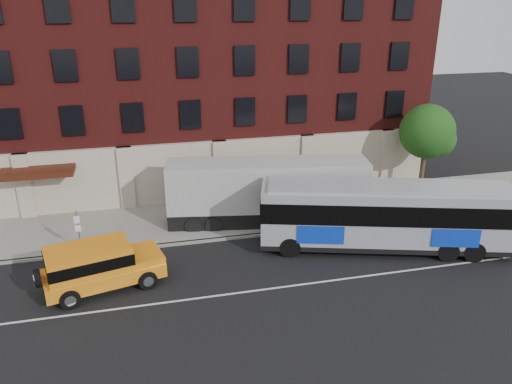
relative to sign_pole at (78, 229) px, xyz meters
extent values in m
plane|color=black|center=(8.50, -6.15, -1.45)|extent=(120.00, 120.00, 0.00)
cube|color=gray|center=(8.50, 2.85, -1.38)|extent=(60.00, 6.00, 0.15)
cube|color=gray|center=(8.50, -0.15, -1.38)|extent=(60.00, 0.25, 0.15)
cube|color=silver|center=(8.50, -5.65, -1.45)|extent=(60.00, 0.12, 0.01)
cube|color=#591715|center=(8.50, 10.85, 6.20)|extent=(30.00, 10.00, 15.00)
cube|color=#BBAE95|center=(8.50, 5.70, 0.70)|extent=(30.00, 0.35, 4.00)
cube|color=#3F160B|center=(-2.50, 4.85, 1.80)|extent=(4.20, 2.20, 0.30)
cube|color=#BBAE95|center=(-3.50, 5.60, 0.70)|extent=(0.90, 0.55, 4.00)
cube|color=#BBAE95|center=(2.50, 5.60, 0.70)|extent=(0.90, 0.55, 4.00)
cube|color=#BBAE95|center=(8.50, 5.60, 0.70)|extent=(0.90, 0.55, 4.00)
cube|color=#BBAE95|center=(14.50, 5.60, 0.70)|extent=(0.90, 0.55, 4.00)
cube|color=#BBAE95|center=(20.50, 5.60, 0.70)|extent=(0.90, 0.55, 4.00)
cube|color=black|center=(-3.75, 5.77, 4.50)|extent=(1.30, 0.20, 1.80)
cube|color=black|center=(-0.25, 5.77, 4.50)|extent=(1.30, 0.20, 1.80)
cube|color=black|center=(3.25, 5.77, 4.50)|extent=(1.30, 0.20, 1.80)
cube|color=black|center=(6.75, 5.77, 4.50)|extent=(1.30, 0.20, 1.80)
cube|color=black|center=(10.25, 5.77, 4.50)|extent=(1.30, 0.20, 1.80)
cube|color=black|center=(13.75, 5.77, 4.50)|extent=(1.30, 0.20, 1.80)
cube|color=black|center=(17.25, 5.77, 4.50)|extent=(1.30, 0.20, 1.80)
cube|color=black|center=(20.75, 5.77, 4.50)|extent=(1.30, 0.20, 1.80)
cube|color=black|center=(-0.25, 5.77, 7.70)|extent=(1.30, 0.20, 1.80)
cube|color=black|center=(3.25, 5.77, 7.70)|extent=(1.30, 0.20, 1.80)
cube|color=black|center=(6.75, 5.77, 7.70)|extent=(1.30, 0.20, 1.80)
cube|color=black|center=(10.25, 5.77, 7.70)|extent=(1.30, 0.20, 1.80)
cube|color=black|center=(13.75, 5.77, 7.70)|extent=(1.30, 0.20, 1.80)
cube|color=black|center=(17.25, 5.77, 7.70)|extent=(1.30, 0.20, 1.80)
cube|color=black|center=(20.75, 5.77, 7.70)|extent=(1.30, 0.20, 1.80)
cube|color=black|center=(-0.25, 5.77, 10.90)|extent=(1.30, 0.20, 1.80)
cube|color=black|center=(3.25, 5.77, 10.90)|extent=(1.30, 0.20, 1.80)
cube|color=black|center=(6.75, 5.77, 10.90)|extent=(1.30, 0.20, 1.80)
cube|color=black|center=(10.25, 5.77, 10.90)|extent=(1.30, 0.20, 1.80)
cube|color=black|center=(13.75, 5.77, 10.90)|extent=(1.30, 0.20, 1.80)
cube|color=black|center=(17.25, 5.77, 10.90)|extent=(1.30, 0.20, 1.80)
cube|color=black|center=(20.75, 5.77, 10.90)|extent=(1.30, 0.20, 1.80)
cube|color=black|center=(-2.00, 5.63, 0.30)|extent=(2.60, 0.15, 2.80)
cube|color=black|center=(4.00, 5.63, 0.30)|extent=(2.60, 0.15, 2.80)
cube|color=black|center=(10.00, 5.63, 0.30)|extent=(2.60, 0.15, 2.80)
cube|color=black|center=(16.00, 5.63, 0.30)|extent=(2.60, 0.15, 2.80)
cylinder|color=slate|center=(0.00, 0.05, -0.20)|extent=(0.07, 0.07, 2.50)
cube|color=white|center=(0.00, -0.10, 0.60)|extent=(0.30, 0.03, 0.40)
cube|color=white|center=(0.00, -0.10, 0.10)|extent=(0.30, 0.03, 0.35)
cylinder|color=#392B1C|center=(22.00, 3.35, 0.20)|extent=(0.32, 0.32, 3.00)
sphere|color=#184313|center=(22.00, 3.35, 3.10)|extent=(3.60, 3.60, 3.60)
sphere|color=#184313|center=(22.70, 2.95, 2.60)|extent=(2.20, 2.20, 2.20)
sphere|color=#184313|center=(21.40, 3.75, 2.70)|extent=(2.00, 2.00, 2.00)
cube|color=#94969D|center=(15.98, -3.11, 0.51)|extent=(13.49, 6.44, 3.15)
cube|color=black|center=(15.98, -3.11, -0.95)|extent=(13.56, 6.51, 0.28)
cube|color=#94969D|center=(15.98, -3.11, 2.14)|extent=(12.76, 5.93, 0.13)
cube|color=black|center=(15.98, -3.11, 1.03)|extent=(13.60, 6.55, 1.10)
cube|color=#0C31BA|center=(12.19, -3.46, -0.07)|extent=(2.34, 0.74, 0.99)
cube|color=#0C31BA|center=(19.56, -2.71, -0.07)|extent=(2.34, 0.74, 0.99)
cylinder|color=black|center=(10.76, -2.86, -0.90)|extent=(1.15, 0.63, 1.10)
cylinder|color=black|center=(11.47, -0.46, -0.90)|extent=(1.15, 0.63, 1.10)
cylinder|color=black|center=(18.59, -5.19, -0.90)|extent=(1.15, 0.63, 1.10)
cylinder|color=black|center=(19.30, -2.80, -0.90)|extent=(1.15, 0.63, 1.10)
cylinder|color=black|center=(19.86, -5.57, -0.90)|extent=(1.15, 0.63, 1.10)
cylinder|color=black|center=(20.57, -3.18, -0.90)|extent=(1.15, 0.63, 1.10)
cube|color=orange|center=(1.39, -3.61, -0.72)|extent=(5.77, 3.46, 0.67)
cube|color=orange|center=(0.79, -3.76, 0.18)|extent=(4.12, 3.01, 1.12)
cube|color=black|center=(0.79, -3.76, 0.23)|extent=(4.18, 3.07, 0.56)
cube|color=orange|center=(3.19, -3.17, -0.22)|extent=(2.14, 2.47, 0.34)
cube|color=black|center=(4.03, -2.97, -0.67)|extent=(0.49, 1.76, 0.62)
cylinder|color=black|center=(-1.40, -4.29, -0.22)|extent=(0.44, 0.89, 0.85)
cylinder|color=black|center=(3.34, -4.27, -1.00)|extent=(0.95, 0.52, 0.90)
cylinder|color=silver|center=(3.34, -4.27, -1.00)|extent=(0.56, 0.44, 0.49)
cylinder|color=black|center=(2.82, -2.13, -1.00)|extent=(0.95, 0.52, 0.90)
cylinder|color=silver|center=(2.82, -2.13, -1.00)|extent=(0.56, 0.44, 0.49)
cylinder|color=black|center=(-0.04, -5.09, -1.00)|extent=(0.95, 0.52, 0.90)
cylinder|color=silver|center=(-0.04, -5.09, -1.00)|extent=(0.56, 0.44, 0.49)
cylinder|color=black|center=(-0.56, -2.95, -1.00)|extent=(0.95, 0.52, 0.90)
cylinder|color=silver|center=(-0.56, -2.95, -1.00)|extent=(0.56, 0.44, 0.49)
cube|color=black|center=(10.65, 1.45, -0.91)|extent=(11.97, 4.35, 1.08)
cube|color=#B4B3B0|center=(10.65, 1.45, 1.04)|extent=(11.98, 4.39, 2.84)
cylinder|color=black|center=(6.12, 1.11, -0.96)|extent=(1.01, 0.44, 0.98)
cylinder|color=black|center=(6.51, 3.33, -0.96)|extent=(1.01, 0.44, 0.98)
cylinder|color=black|center=(7.28, 0.91, -0.96)|extent=(1.01, 0.44, 0.98)
cylinder|color=black|center=(7.67, 3.12, -0.96)|extent=(1.01, 0.44, 0.98)
cylinder|color=black|center=(13.64, -0.22, -0.96)|extent=(1.01, 0.44, 0.98)
cylinder|color=black|center=(14.03, 2.00, -0.96)|extent=(1.01, 0.44, 0.98)
cylinder|color=black|center=(14.79, -0.42, -0.96)|extent=(1.01, 0.44, 0.98)
cylinder|color=black|center=(15.18, 1.80, -0.96)|extent=(1.01, 0.44, 0.98)
camera|label=1|loc=(3.58, -25.11, 11.44)|focal=34.98mm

